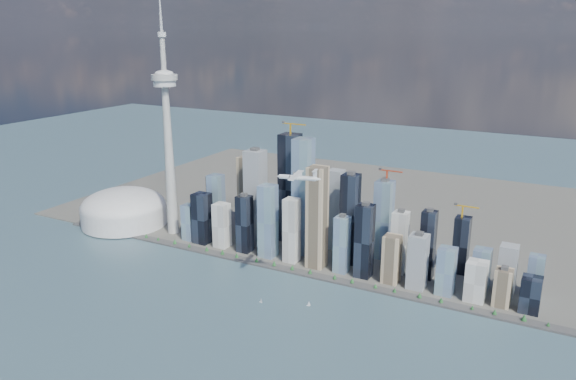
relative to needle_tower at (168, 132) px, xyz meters
The scene contains 10 objects.
ground 491.65m from the needle_tower, 45.94° to the right, with size 4000.00×4000.00×0.00m, color #36515E.
seawall 385.07m from the needle_tower, 11.31° to the right, with size 1100.00×22.00×4.00m, color #383838.
land 544.99m from the needle_tower, 52.43° to the left, with size 1400.00×900.00×3.00m, color #4C4C47.
shoreline_trees 380.99m from the needle_tower, 11.31° to the right, with size 960.53×7.20×8.80m.
skyscraper_cluster 392.06m from the needle_tower, ahead, with size 736.00×142.00×263.85m.
needle_tower is the anchor object (origin of this frame).
dome_stadium 241.40m from the needle_tower, behind, with size 200.00×200.00×86.00m.
airplane 447.43m from the needle_tower, 23.15° to the right, with size 73.23×65.13×17.94m.
sailboat_west 465.93m from the needle_tower, 29.39° to the right, with size 6.86×3.58×9.59m.
sailboat_east 517.83m from the needle_tower, 21.63° to the right, with size 7.23×2.79×9.98m.
Camera 1 is at (504.24, -640.05, 457.33)m, focal length 35.00 mm.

